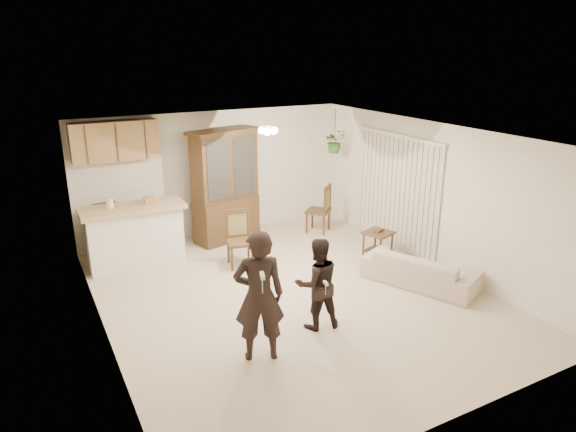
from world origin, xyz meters
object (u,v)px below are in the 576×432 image
china_hutch (225,187)px  chair_hutch_right (318,218)px  side_table (378,244)px  chair_hutch_left (240,251)px  child (317,282)px  sofa (421,264)px  chair_bar (112,245)px  adult (259,292)px

china_hutch → chair_hutch_right: china_hutch is taller
side_table → chair_hutch_left: size_ratio=0.58×
child → china_hutch: china_hutch is taller
sofa → chair_bar: chair_bar is taller
chair_hutch_right → side_table: bearing=56.7°
child → chair_bar: (-2.05, 3.74, -0.38)m
adult → child: bearing=-144.4°
side_table → chair_hutch_right: (-0.22, 1.72, 0.02)m
side_table → chair_hutch_right: size_ratio=0.57×
child → chair_hutch_right: (2.02, 3.27, -0.39)m
adult → china_hutch: bearing=-87.4°
child → china_hutch: size_ratio=0.61×
chair_bar → chair_hutch_right: size_ratio=1.03×
adult → child: adult is taller
sofa → side_table: 1.23m
child → chair_hutch_left: (-0.11, 2.41, -0.39)m
sofa → chair_bar: size_ratio=1.80×
chair_hutch_left → chair_hutch_right: size_ratio=0.99×
child → chair_hutch_right: size_ratio=1.33×
child → china_hutch: bearing=-82.1°
sofa → chair_bar: (-4.20, 3.41, -0.07)m
sofa → adult: (-3.16, -0.63, 0.53)m
child → chair_bar: child is taller
sofa → chair_hutch_left: 3.07m
adult → chair_hutch_right: bearing=-111.4°
adult → child: (1.00, 0.30, -0.22)m
chair_bar → chair_hutch_left: 2.36m
chair_bar → chair_hutch_right: bearing=-16.7°
sofa → chair_hutch_right: 2.95m
child → side_table: (2.24, 1.55, -0.41)m
china_hutch → chair_bar: china_hutch is taller
chair_bar → chair_hutch_right: chair_bar is taller
chair_bar → chair_hutch_right: 4.09m
china_hutch → side_table: (2.06, -2.21, -0.83)m
china_hutch → chair_hutch_left: bearing=-116.9°
adult → chair_hutch_right: size_ratio=1.78×
adult → chair_bar: bearing=-56.7°
adult → side_table: size_ratio=3.13×
china_hutch → chair_bar: (-2.23, -0.02, -0.79)m
chair_bar → chair_hutch_left: (1.94, -1.33, -0.01)m
chair_bar → adult: bearing=-85.7°
china_hutch → chair_hutch_left: size_ratio=2.21×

